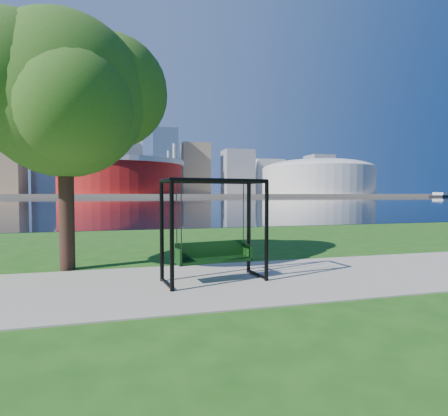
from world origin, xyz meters
name	(u,v)px	position (x,y,z in m)	size (l,w,h in m)	color
ground	(234,276)	(0.00, 0.00, 0.00)	(900.00, 900.00, 0.00)	#1E5114
path	(240,280)	(0.00, -0.50, 0.01)	(120.00, 4.00, 0.03)	#9E937F
river	(142,200)	(0.00, 102.00, 0.01)	(900.00, 180.00, 0.02)	black
far_bank	(137,195)	(0.00, 306.00, 1.00)	(900.00, 228.00, 2.00)	#937F60
stadium	(122,176)	(-10.00, 235.00, 14.23)	(83.00, 83.00, 32.00)	maroon
arena	(317,176)	(135.00, 235.00, 15.87)	(84.00, 84.00, 26.56)	beige
skyline	(131,156)	(-4.27, 319.39, 35.89)	(392.00, 66.00, 96.50)	gray
swing	(214,232)	(-0.60, -0.42, 1.15)	(2.45, 1.34, 2.39)	black
park_tree	(63,92)	(-4.19, 1.89, 4.75)	(5.51, 4.97, 6.84)	black
barge	(446,195)	(200.02, 180.50, 1.37)	(31.00, 18.28, 3.01)	black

